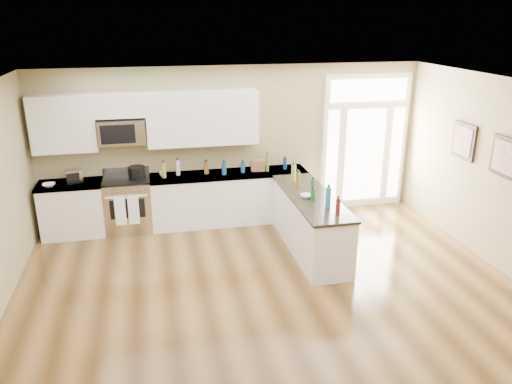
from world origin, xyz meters
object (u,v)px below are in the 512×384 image
at_px(peninsula_cabinet, 310,225).
at_px(toaster_oven, 74,176).
at_px(kitchen_range, 128,204).
at_px(stockpot, 137,172).

height_order(peninsula_cabinet, toaster_oven, toaster_oven).
xyz_separation_m(kitchen_range, stockpot, (0.19, 0.01, 0.58)).
height_order(peninsula_cabinet, kitchen_range, kitchen_range).
bearing_deg(toaster_oven, stockpot, -15.37).
bearing_deg(stockpot, peninsula_cabinet, -28.53).
relative_size(kitchen_range, stockpot, 3.75).
bearing_deg(toaster_oven, peninsula_cabinet, -36.29).
xyz_separation_m(kitchen_range, toaster_oven, (-0.85, 0.02, 0.57)).
height_order(peninsula_cabinet, stockpot, stockpot).
relative_size(peninsula_cabinet, kitchen_range, 2.15).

